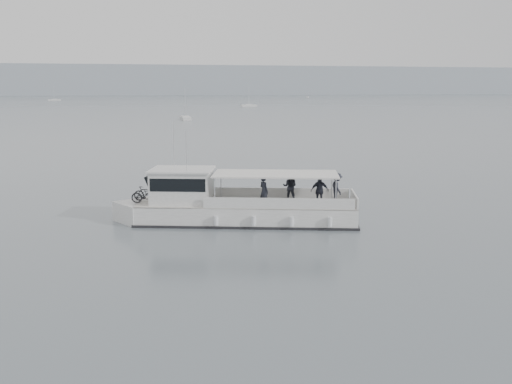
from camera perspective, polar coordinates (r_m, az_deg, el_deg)
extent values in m
plane|color=slate|center=(28.00, 8.66, -4.15)|extent=(1400.00, 1400.00, 0.00)
cube|color=#939EA8|center=(585.31, -12.10, 10.85)|extent=(1400.00, 90.00, 28.00)
cube|color=white|center=(29.92, -0.93, -2.26)|extent=(11.67, 6.02, 1.22)
cube|color=white|center=(30.84, -11.45, -2.08)|extent=(2.94, 2.94, 1.22)
cube|color=beige|center=(29.79, -0.94, -1.11)|extent=(11.67, 6.02, 0.06)
cube|color=black|center=(30.00, -0.93, -2.96)|extent=(11.88, 6.18, 0.17)
cube|color=white|center=(31.08, 2.37, -0.10)|extent=(7.25, 2.18, 0.56)
cube|color=white|center=(28.24, 2.27, -1.17)|extent=(7.25, 2.18, 0.56)
cube|color=white|center=(29.86, 9.83, -0.68)|extent=(0.92, 2.92, 0.56)
cube|color=white|center=(30.07, -7.39, 0.55)|extent=(3.59, 3.27, 1.69)
cube|color=black|center=(30.35, -10.10, 0.84)|extent=(1.16, 2.40, 1.09)
cube|color=black|center=(30.02, -7.40, 1.08)|extent=(3.42, 3.26, 0.66)
cube|color=white|center=(29.93, -7.43, 2.24)|extent=(3.83, 3.50, 0.09)
cube|color=silver|center=(29.45, 1.97, 1.81)|extent=(6.92, 4.48, 0.08)
cylinder|color=silver|center=(28.51, -4.15, -0.07)|extent=(0.07, 0.07, 1.55)
cylinder|color=silver|center=(31.08, -3.53, 0.81)|extent=(0.07, 0.07, 1.55)
cylinder|color=silver|center=(28.37, 7.99, -0.20)|extent=(0.07, 0.07, 1.55)
cylinder|color=silver|center=(30.96, 7.59, 0.70)|extent=(0.07, 0.07, 1.55)
cylinder|color=silver|center=(30.72, -8.23, 4.72)|extent=(0.03, 0.03, 2.44)
cylinder|color=silver|center=(29.09, -6.98, 4.06)|extent=(0.03, 0.03, 2.07)
cylinder|color=silver|center=(28.44, -4.01, -2.85)|extent=(0.28, 0.28, 0.47)
cylinder|color=silver|center=(28.27, -0.23, -2.91)|extent=(0.28, 0.28, 0.47)
cylinder|color=silver|center=(28.22, 3.59, -2.95)|extent=(0.28, 0.28, 0.47)
cylinder|color=silver|center=(28.30, 7.40, -2.98)|extent=(0.28, 0.28, 0.47)
imported|color=black|center=(30.90, -10.67, -0.07)|extent=(1.70, 0.99, 0.85)
imported|color=black|center=(30.18, -11.01, -0.29)|extent=(1.54, 0.82, 0.89)
imported|color=#22252E|center=(28.76, 0.80, 0.07)|extent=(0.57, 0.68, 1.58)
imported|color=#22252E|center=(30.22, 3.42, 0.56)|extent=(0.95, 0.86, 1.58)
imported|color=#22252E|center=(29.06, 6.39, 0.12)|extent=(0.97, 0.51, 1.58)
imported|color=#22252E|center=(30.05, 8.08, 0.42)|extent=(0.64, 1.05, 1.58)
cube|color=white|center=(413.05, 5.17, 9.42)|extent=(3.31, 5.03, 0.75)
cube|color=white|center=(413.05, 5.17, 9.46)|extent=(1.90, 2.08, 0.45)
cube|color=white|center=(218.11, -0.71, 8.63)|extent=(6.25, 2.45, 0.75)
cube|color=white|center=(218.10, -0.71, 8.72)|extent=(2.27, 1.88, 0.45)
cylinder|color=silver|center=(218.03, -0.72, 9.59)|extent=(0.08, 0.08, 6.72)
cube|color=white|center=(337.29, -19.51, 8.67)|extent=(6.94, 2.50, 0.75)
cube|color=white|center=(337.29, -19.52, 8.72)|extent=(2.48, 2.02, 0.45)
cylinder|color=silver|center=(337.24, -19.56, 9.35)|extent=(0.08, 0.08, 7.53)
cube|color=white|center=(127.74, -7.06, 7.31)|extent=(2.10, 5.90, 0.75)
cube|color=white|center=(127.72, -7.07, 7.46)|extent=(1.71, 2.10, 0.45)
cylinder|color=silver|center=(127.60, -7.10, 8.89)|extent=(0.08, 0.08, 6.41)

